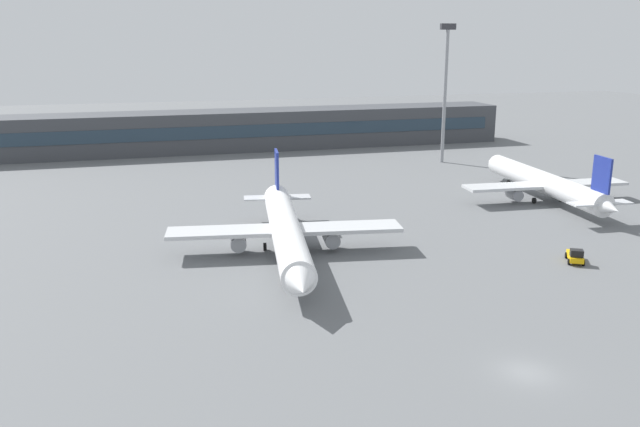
{
  "coord_description": "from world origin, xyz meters",
  "views": [
    {
      "loc": [
        -28.23,
        -40.33,
        25.13
      ],
      "look_at": [
        -5.27,
        40.0,
        3.0
      ],
      "focal_mm": 37.2,
      "sensor_mm": 36.0,
      "label": 1
    }
  ],
  "objects": [
    {
      "name": "ground_plane",
      "position": [
        0.0,
        40.0,
        0.0
      ],
      "size": [
        400.0,
        400.0,
        0.0
      ],
      "primitive_type": "plane",
      "color": "slate"
    },
    {
      "name": "terminal_building",
      "position": [
        0.0,
        112.73,
        4.5
      ],
      "size": [
        118.73,
        12.13,
        9.0
      ],
      "color": "#3F4247",
      "rests_on": "ground_plane"
    },
    {
      "name": "airplane_near",
      "position": [
        -11.39,
        33.34,
        3.06
      ],
      "size": [
        28.51,
        40.54,
        10.04
      ],
      "color": "white",
      "rests_on": "ground_plane"
    },
    {
      "name": "airplane_mid",
      "position": [
        34.46,
        49.57,
        2.91
      ],
      "size": [
        26.95,
        38.59,
        9.53
      ],
      "color": "white",
      "rests_on": "ground_plane"
    },
    {
      "name": "baggage_tug_yellow",
      "position": [
        20.15,
        21.46,
        0.8
      ],
      "size": [
        3.07,
        3.88,
        1.75
      ],
      "color": "#F2B20C",
      "rests_on": "ground_plane"
    },
    {
      "name": "floodlight_tower_west",
      "position": [
        34.0,
        84.44,
        16.05
      ],
      "size": [
        3.2,
        0.8,
        28.0
      ],
      "color": "gray",
      "rests_on": "ground_plane"
    }
  ]
}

